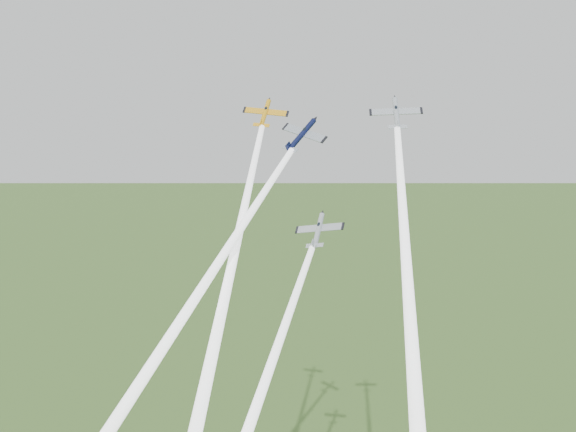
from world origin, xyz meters
The scene contains 7 objects.
plane_yellow centered at (-8.79, 7.01, 107.58)m, with size 8.03×7.97×1.26m, color orange, non-canonical shape.
smoke_trail_yellow centered at (-4.68, -20.58, 80.80)m, with size 2.17×2.17×70.94m, color white, non-canonical shape.
plane_navy centered at (0.82, -1.85, 104.38)m, with size 8.61×8.54×1.35m, color black, non-canonical shape.
smoke_trail_navy centered at (-9.55, -27.46, 77.85)m, with size 2.17×2.17×70.22m, color white, non-canonical shape.
plane_silver_right centered at (15.57, -0.85, 107.80)m, with size 8.06×8.00×1.26m, color #AFB6BE, non-canonical shape.
smoke_trail_silver_right centered at (22.48, -25.06, 83.62)m, with size 2.17×2.17×63.40m, color white, non-canonical shape.
plane_silver_low centered at (5.24, -7.00, 90.22)m, with size 8.01×7.94×1.25m, color #A2A8AF, non-canonical shape.
Camera 1 is at (36.61, -110.17, 109.26)m, focal length 45.00 mm.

